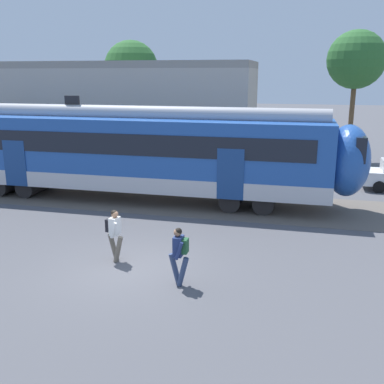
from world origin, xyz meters
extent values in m
plane|color=#515156|center=(0.00, 0.00, 0.00)|extent=(160.00, 160.00, 0.00)
cube|color=silver|center=(-2.80, 7.35, 1.05)|extent=(18.00, 3.06, 0.70)
cube|color=#2351A3|center=(-2.80, 7.35, 2.60)|extent=(18.00, 3.00, 2.40)
cube|color=black|center=(-2.80, 5.84, 2.80)|extent=(16.56, 0.03, 0.90)
cube|color=navy|center=(2.15, 5.83, 1.75)|extent=(1.10, 0.04, 2.10)
cube|color=navy|center=(-7.75, 5.83, 1.75)|extent=(1.10, 0.04, 2.10)
cylinder|color=#A4A4A9|center=(-2.80, 7.35, 3.98)|extent=(17.64, 0.70, 0.70)
cube|color=black|center=(-5.50, 7.35, 4.53)|extent=(0.70, 0.12, 0.40)
cylinder|color=black|center=(3.48, 7.35, 0.45)|extent=(0.90, 2.40, 0.90)
cylinder|color=black|center=(2.08, 7.35, 0.45)|extent=(0.90, 2.40, 0.90)
cylinder|color=black|center=(-7.68, 7.35, 0.45)|extent=(0.90, 2.40, 0.90)
cylinder|color=black|center=(-9.08, 7.35, 0.45)|extent=(0.90, 2.40, 0.90)
ellipsoid|color=#2351A3|center=(6.75, 7.35, 2.25)|extent=(1.80, 2.85, 2.95)
cube|color=black|center=(7.10, 7.35, 2.85)|extent=(0.40, 2.40, 1.00)
cylinder|color=#6B6051|center=(-0.46, 0.30, 0.43)|extent=(0.37, 0.19, 0.87)
cylinder|color=#6B6051|center=(-0.71, 0.51, 0.43)|extent=(0.37, 0.19, 0.87)
cube|color=silver|center=(-0.58, 0.41, 1.14)|extent=(0.28, 0.39, 0.56)
cylinder|color=silver|center=(-0.64, 0.64, 1.09)|extent=(0.26, 0.12, 0.52)
cylinder|color=silver|center=(-0.53, 0.18, 1.09)|extent=(0.26, 0.12, 0.52)
sphere|color=#9E7051|center=(-0.56, 0.41, 1.53)|extent=(0.22, 0.22, 0.22)
sphere|color=black|center=(-0.58, 0.41, 1.56)|extent=(0.20, 0.20, 0.20)
cube|color=black|center=(-0.76, 0.43, 1.16)|extent=(0.19, 0.30, 0.40)
cylinder|color=navy|center=(1.63, -0.62, 0.43)|extent=(0.36, 0.16, 0.87)
cylinder|color=navy|center=(1.90, -0.81, 0.43)|extent=(0.36, 0.16, 0.87)
cube|color=navy|center=(1.77, -0.72, 1.14)|extent=(0.25, 0.37, 0.56)
cylinder|color=navy|center=(1.84, -0.94, 1.09)|extent=(0.25, 0.10, 0.52)
cylinder|color=navy|center=(1.69, -0.50, 1.09)|extent=(0.25, 0.10, 0.52)
sphere|color=#9E7051|center=(1.75, -0.72, 1.53)|extent=(0.22, 0.22, 0.22)
sphere|color=black|center=(1.77, -0.72, 1.56)|extent=(0.20, 0.20, 0.20)
cube|color=#235633|center=(1.95, -0.72, 1.16)|extent=(0.17, 0.28, 0.40)
cylinder|color=black|center=(8.77, 12.80, 0.30)|extent=(0.60, 0.21, 0.60)
cylinder|color=black|center=(8.74, 11.24, 0.30)|extent=(0.60, 0.21, 0.60)
cube|color=#B2A899|center=(-8.71, 14.37, 3.00)|extent=(21.52, 5.00, 6.00)
cube|color=gray|center=(-8.71, 14.37, 6.20)|extent=(21.52, 5.00, 0.40)
cylinder|color=brown|center=(8.01, 19.89, 2.64)|extent=(0.32, 0.32, 5.29)
sphere|color=#2D662D|center=(8.01, 19.89, 6.59)|extent=(3.72, 3.72, 3.72)
cylinder|color=brown|center=(-6.77, 18.26, 2.41)|extent=(0.32, 0.32, 4.82)
sphere|color=#2D662D|center=(-6.77, 18.26, 6.11)|extent=(3.67, 3.67, 3.67)
camera|label=1|loc=(4.83, -11.77, 5.68)|focal=42.00mm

